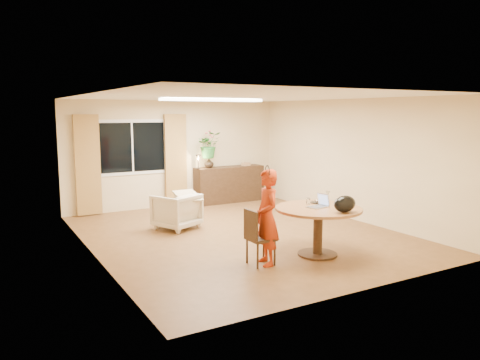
{
  "coord_description": "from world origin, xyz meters",
  "views": [
    {
      "loc": [
        -4.34,
        -7.53,
        2.31
      ],
      "look_at": [
        -0.15,
        -0.2,
        1.09
      ],
      "focal_mm": 35.0,
      "sensor_mm": 36.0,
      "label": 1
    }
  ],
  "objects_px": {
    "dining_table": "(318,218)",
    "armchair": "(176,211)",
    "sideboard": "(229,184)",
    "dining_chair": "(261,237)",
    "child": "(267,217)"
  },
  "relations": [
    {
      "from": "sideboard",
      "to": "dining_chair",
      "type": "bearing_deg",
      "value": -113.0
    },
    {
      "from": "child",
      "to": "armchair",
      "type": "height_order",
      "value": "child"
    },
    {
      "from": "dining_table",
      "to": "armchair",
      "type": "relative_size",
      "value": 1.78
    },
    {
      "from": "armchair",
      "to": "sideboard",
      "type": "xyz_separation_m",
      "value": [
        2.26,
        1.95,
        0.1
      ]
    },
    {
      "from": "dining_chair",
      "to": "sideboard",
      "type": "xyz_separation_m",
      "value": [
        1.99,
        4.69,
        0.03
      ]
    },
    {
      "from": "sideboard",
      "to": "dining_table",
      "type": "bearing_deg",
      "value": -101.15
    },
    {
      "from": "child",
      "to": "armchair",
      "type": "bearing_deg",
      "value": -161.26
    },
    {
      "from": "dining_chair",
      "to": "armchair",
      "type": "xyz_separation_m",
      "value": [
        -0.27,
        2.74,
        -0.08
      ]
    },
    {
      "from": "dining_chair",
      "to": "child",
      "type": "xyz_separation_m",
      "value": [
        0.08,
        -0.04,
        0.3
      ]
    },
    {
      "from": "armchair",
      "to": "dining_chair",
      "type": "bearing_deg",
      "value": 71.07
    },
    {
      "from": "dining_chair",
      "to": "child",
      "type": "relative_size",
      "value": 0.59
    },
    {
      "from": "dining_chair",
      "to": "child",
      "type": "distance_m",
      "value": 0.32
    },
    {
      "from": "dining_table",
      "to": "armchair",
      "type": "height_order",
      "value": "dining_table"
    },
    {
      "from": "child",
      "to": "sideboard",
      "type": "xyz_separation_m",
      "value": [
        1.91,
        4.73,
        -0.27
      ]
    },
    {
      "from": "dining_chair",
      "to": "dining_table",
      "type": "bearing_deg",
      "value": -4.32
    }
  ]
}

